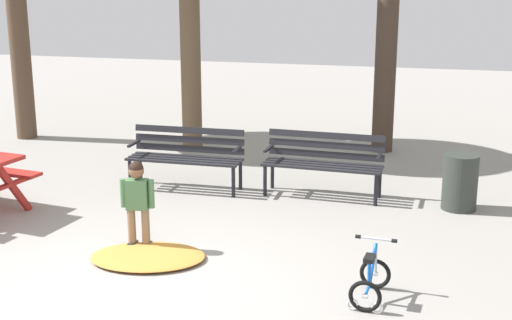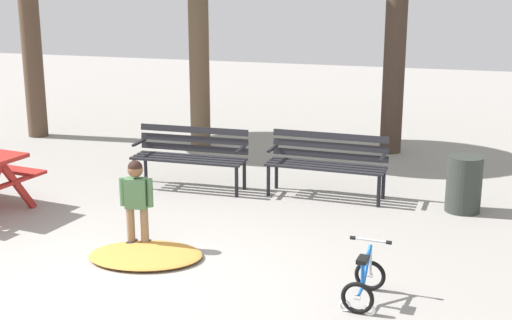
# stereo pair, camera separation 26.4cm
# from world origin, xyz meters

# --- Properties ---
(ground) EXTENTS (36.00, 36.00, 0.00)m
(ground) POSITION_xyz_m (0.00, 0.00, 0.00)
(ground) COLOR gray
(park_bench_far_left) EXTENTS (1.61, 0.49, 0.85)m
(park_bench_far_left) POSITION_xyz_m (-0.54, 3.44, 0.51)
(park_bench_far_left) COLOR #232328
(park_bench_far_left) RESTS_ON ground
(park_bench_left) EXTENTS (1.61, 0.51, 0.85)m
(park_bench_left) POSITION_xyz_m (1.37, 3.62, 0.51)
(park_bench_left) COLOR #232328
(park_bench_left) RESTS_ON ground
(child_standing) EXTENTS (0.37, 0.20, 0.98)m
(child_standing) POSITION_xyz_m (-0.24, 1.17, 0.57)
(child_standing) COLOR #7F664C
(child_standing) RESTS_ON ground
(kids_bicycle) EXTENTS (0.39, 0.58, 0.54)m
(kids_bicycle) POSITION_xyz_m (2.35, 0.54, 0.20)
(kids_bicycle) COLOR black
(kids_bicycle) RESTS_ON ground
(leaf_pile) EXTENTS (1.37, 1.10, 0.07)m
(leaf_pile) POSITION_xyz_m (-0.01, 0.89, 0.04)
(leaf_pile) COLOR #C68438
(leaf_pile) RESTS_ON ground
(trash_bin) EXTENTS (0.44, 0.44, 0.72)m
(trash_bin) POSITION_xyz_m (3.15, 3.50, 0.36)
(trash_bin) COLOR #2D332D
(trash_bin) RESTS_ON ground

